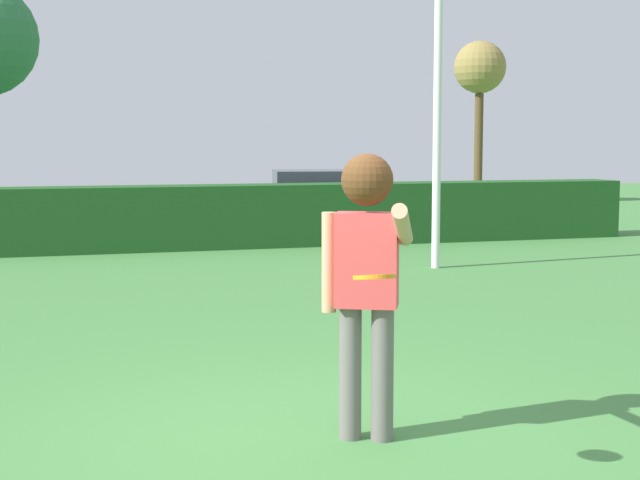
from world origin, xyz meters
The scene contains 7 objects.
ground_plane centered at (0.00, 0.00, 0.00)m, with size 60.00×60.00×0.00m, color #427D3D.
person centered at (0.35, -0.09, 1.12)m, with size 0.52×0.83×1.78m.
frisbee centered at (0.09, -0.97, 1.16)m, with size 0.22×0.22×0.05m.
lamppost centered at (3.97, 7.07, 3.81)m, with size 0.24×0.24×6.97m.
hedge_row centered at (0.00, 10.57, 0.55)m, with size 18.32×0.90×1.09m, color #1C4B1D.
parked_car_green centered at (4.15, 13.03, 0.69)m, with size 4.43×2.41×1.25m.
bare_elm_tree centered at (10.84, 19.63, 3.87)m, with size 1.52×1.52×4.76m.
Camera 1 is at (-1.54, -5.42, 1.86)m, focal length 52.34 mm.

